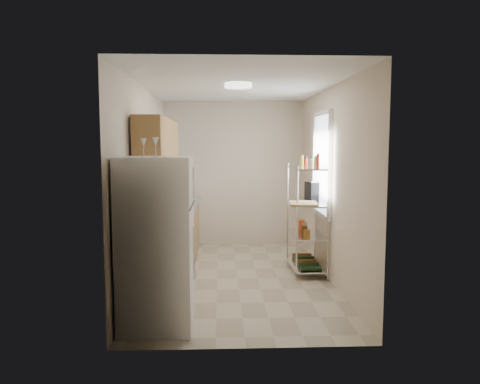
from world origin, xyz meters
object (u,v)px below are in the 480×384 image
object	(u,v)px
rice_cooker	(165,206)
frying_pan_large	(168,207)
cutting_board	(303,204)
refrigerator	(156,243)
espresso_machine	(313,190)

from	to	relation	value
rice_cooker	frying_pan_large	distance (m)	0.50
cutting_board	refrigerator	bearing A→B (deg)	-136.54
cutting_board	espresso_machine	xyz separation A→B (m)	(0.24, 0.58, 0.13)
rice_cooker	frying_pan_large	world-z (taller)	rice_cooker
cutting_board	espresso_machine	bearing A→B (deg)	67.29
rice_cooker	espresso_machine	bearing A→B (deg)	14.39
rice_cooker	espresso_machine	xyz separation A→B (m)	(2.14, 0.55, 0.16)
frying_pan_large	espresso_machine	world-z (taller)	espresso_machine
refrigerator	rice_cooker	bearing A→B (deg)	93.84
espresso_machine	cutting_board	bearing A→B (deg)	-127.26
refrigerator	frying_pan_large	world-z (taller)	refrigerator
frying_pan_large	cutting_board	world-z (taller)	cutting_board
rice_cooker	espresso_machine	distance (m)	2.21
rice_cooker	frying_pan_large	size ratio (longest dim) A/B	0.98
refrigerator	frying_pan_large	xyz separation A→B (m)	(-0.14, 2.21, 0.06)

